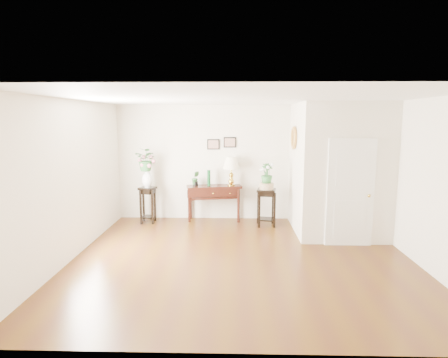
{
  "coord_description": "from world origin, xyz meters",
  "views": [
    {
      "loc": [
        -0.15,
        -6.37,
        2.45
      ],
      "look_at": [
        -0.35,
        1.3,
        1.23
      ],
      "focal_mm": 30.0,
      "sensor_mm": 36.0,
      "label": 1
    }
  ],
  "objects_px": {
    "table_lamp": "(231,171)",
    "console_table": "(214,203)",
    "plant_stand_a": "(148,205)",
    "plant_stand_b": "(266,207)"
  },
  "relations": [
    {
      "from": "plant_stand_a",
      "to": "plant_stand_b",
      "type": "height_order",
      "value": "same"
    },
    {
      "from": "plant_stand_b",
      "to": "console_table",
      "type": "bearing_deg",
      "value": 161.98
    },
    {
      "from": "console_table",
      "to": "plant_stand_b",
      "type": "xyz_separation_m",
      "value": [
        1.23,
        -0.4,
        -0.0
      ]
    },
    {
      "from": "console_table",
      "to": "table_lamp",
      "type": "distance_m",
      "value": 0.89
    },
    {
      "from": "table_lamp",
      "to": "console_table",
      "type": "bearing_deg",
      "value": 180.0
    },
    {
      "from": "table_lamp",
      "to": "plant_stand_a",
      "type": "xyz_separation_m",
      "value": [
        -1.99,
        -0.23,
        -0.79
      ]
    },
    {
      "from": "plant_stand_a",
      "to": "plant_stand_b",
      "type": "relative_size",
      "value": 1.0
    },
    {
      "from": "plant_stand_b",
      "to": "plant_stand_a",
      "type": "bearing_deg",
      "value": 176.46
    },
    {
      "from": "table_lamp",
      "to": "plant_stand_b",
      "type": "relative_size",
      "value": 0.82
    },
    {
      "from": "plant_stand_a",
      "to": "table_lamp",
      "type": "bearing_deg",
      "value": 6.53
    }
  ]
}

